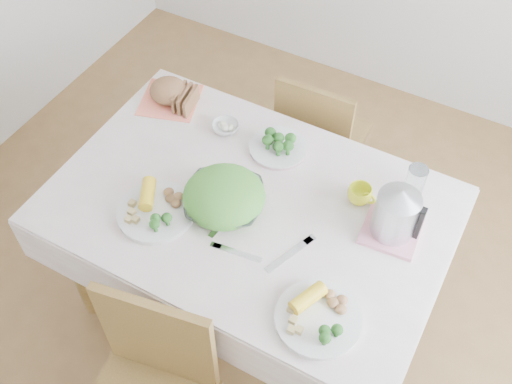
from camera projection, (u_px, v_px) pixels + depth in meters
The scene contains 18 objects.
floor at pixel (250, 302), 2.87m from camera, with size 3.60×3.60×0.00m, color brown.
dining_table at pixel (250, 259), 2.58m from camera, with size 1.40×0.90×0.75m, color brown.
tablecloth at pixel (249, 204), 2.28m from camera, with size 1.50×1.00×0.01m, color silver.
chair_far at pixel (323, 130), 2.95m from camera, with size 0.39×0.39×0.86m, color brown.
salad_bowl at pixel (224, 201), 2.24m from camera, with size 0.29×0.29×0.07m, color white.
dinner_plate_left at pixel (156, 212), 2.24m from camera, with size 0.29×0.29×0.02m, color white.
dinner_plate_right at pixel (318, 319), 1.96m from camera, with size 0.29×0.29×0.02m, color white.
broccoli_plate at pixel (278, 148), 2.45m from camera, with size 0.24×0.24×0.02m, color beige.
napkin at pixel (170, 100), 2.65m from camera, with size 0.25×0.25×0.00m, color #FD7A5D.
bread_loaf at pixel (169, 90), 2.60m from camera, with size 0.17×0.16×0.10m, color brown.
fruit_bowl at pixel (225, 127), 2.52m from camera, with size 0.11×0.11×0.04m, color white.
yellow_mug at pixel (360, 194), 2.26m from camera, with size 0.09×0.09×0.07m, color yellow.
glass_tumbler at pixel (415, 183), 2.26m from camera, with size 0.08×0.08×0.14m, color white.
pink_tray at pixel (391, 230), 2.19m from camera, with size 0.20×0.20×0.02m, color #D28092.
electric_kettle at pixel (396, 212), 2.10m from camera, with size 0.16×0.16×0.22m, color #B2B5BA.
fork_left at pixel (226, 220), 2.23m from camera, with size 0.02×0.19×0.00m, color silver.
fork_right at pixel (290, 254), 2.13m from camera, with size 0.03×0.22×0.00m, color silver.
knife at pixel (237, 252), 2.13m from camera, with size 0.02×0.19×0.00m, color silver.
Camera 1 is at (0.70, -1.23, 2.55)m, focal length 42.00 mm.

